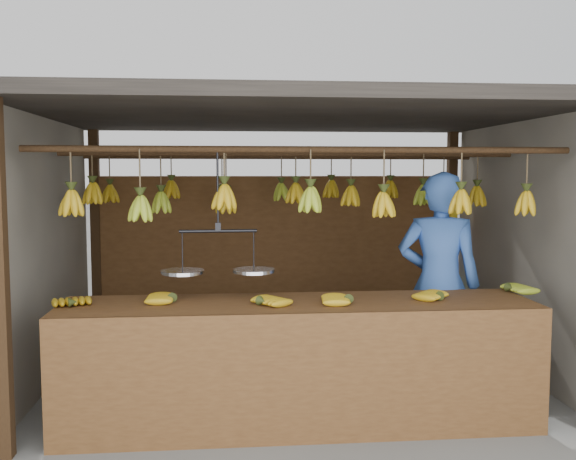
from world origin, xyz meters
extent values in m
plane|color=#5B5B57|center=(0.00, 0.00, 0.00)|extent=(80.00, 80.00, 0.00)
cube|color=black|center=(-2.00, 1.50, 1.15)|extent=(0.10, 0.10, 2.30)
cube|color=black|center=(2.00, 1.50, 1.15)|extent=(0.10, 0.10, 2.30)
cube|color=black|center=(0.00, 0.00, 2.35)|extent=(4.30, 3.30, 0.10)
cylinder|color=black|center=(0.00, -1.00, 2.00)|extent=(4.00, 0.05, 0.05)
cylinder|color=black|center=(0.00, 0.00, 2.00)|extent=(4.00, 0.05, 0.05)
cylinder|color=black|center=(0.00, 1.00, 2.00)|extent=(4.00, 0.05, 0.05)
cube|color=#563519|center=(0.00, 1.50, 0.90)|extent=(4.00, 0.06, 1.80)
cube|color=#563519|center=(-0.05, -1.10, 0.86)|extent=(3.42, 0.76, 0.08)
cube|color=#563519|center=(-0.05, -1.48, 0.45)|extent=(3.42, 0.04, 0.90)
cube|color=black|center=(-1.66, -1.43, 0.41)|extent=(0.07, 0.07, 0.82)
cube|color=black|center=(1.56, -1.43, 0.41)|extent=(0.07, 0.07, 0.82)
cube|color=black|center=(-1.66, -0.77, 0.41)|extent=(0.07, 0.07, 0.82)
cube|color=black|center=(1.56, -0.77, 0.41)|extent=(0.07, 0.07, 0.82)
ellipsoid|color=#B78C13|center=(-1.63, -1.16, 0.93)|extent=(0.24, 0.28, 0.06)
ellipsoid|color=#B78C13|center=(-0.96, -1.02, 0.93)|extent=(0.24, 0.18, 0.06)
ellipsoid|color=#B78C13|center=(-0.33, -1.24, 0.93)|extent=(0.30, 0.29, 0.06)
ellipsoid|color=#B78C13|center=(0.29, -1.19, 0.93)|extent=(0.26, 0.21, 0.06)
ellipsoid|color=#B78C13|center=(0.99, -1.15, 0.93)|extent=(0.30, 0.30, 0.06)
ellipsoid|color=#92A523|center=(1.62, -0.90, 0.93)|extent=(0.27, 0.22, 0.06)
ellipsoid|color=#B78C13|center=(-1.66, -1.00, 1.62)|extent=(0.16, 0.16, 0.28)
ellipsoid|color=#92A523|center=(-1.18, -1.03, 1.58)|extent=(0.16, 0.16, 0.28)
ellipsoid|color=#B78C13|center=(-0.58, -0.99, 1.66)|extent=(0.16, 0.16, 0.28)
ellipsoid|color=#92A523|center=(0.04, -1.04, 1.64)|extent=(0.16, 0.16, 0.28)
ellipsoid|color=#B78C13|center=(0.58, -1.03, 1.60)|extent=(0.16, 0.16, 0.28)
ellipsoid|color=#B78C13|center=(1.17, -1.01, 1.62)|extent=(0.16, 0.16, 0.28)
ellipsoid|color=#B78C13|center=(1.70, -0.97, 1.60)|extent=(0.16, 0.16, 0.28)
ellipsoid|color=#B78C13|center=(-1.71, -0.01, 1.66)|extent=(0.16, 0.16, 0.28)
ellipsoid|color=#92A523|center=(-1.13, -0.01, 1.58)|extent=(0.16, 0.16, 0.28)
ellipsoid|color=#B78C13|center=(-0.57, -0.02, 1.57)|extent=(0.16, 0.16, 0.28)
ellipsoid|color=#B78C13|center=(0.04, 0.02, 1.65)|extent=(0.16, 0.16, 0.28)
ellipsoid|color=#B78C13|center=(0.54, 0.02, 1.63)|extent=(0.16, 0.16, 0.28)
ellipsoid|color=#92A523|center=(1.18, -0.05, 1.64)|extent=(0.16, 0.16, 0.28)
ellipsoid|color=#B78C13|center=(1.70, 0.01, 1.62)|extent=(0.16, 0.16, 0.28)
ellipsoid|color=#B78C13|center=(-1.74, 0.96, 1.62)|extent=(0.16, 0.16, 0.28)
ellipsoid|color=#B78C13|center=(-1.13, 0.96, 1.66)|extent=(0.16, 0.16, 0.28)
ellipsoid|color=#B78C13|center=(-0.62, 0.98, 1.57)|extent=(0.16, 0.16, 0.28)
ellipsoid|color=#92A523|center=(-0.01, 0.95, 1.64)|extent=(0.16, 0.16, 0.28)
ellipsoid|color=#B78C13|center=(0.52, 1.00, 1.67)|extent=(0.16, 0.16, 0.28)
ellipsoid|color=#B78C13|center=(1.16, 1.01, 1.66)|extent=(0.16, 0.16, 0.28)
ellipsoid|color=#B78C13|center=(1.72, 0.97, 1.56)|extent=(0.16, 0.16, 0.28)
cylinder|color=black|center=(-0.63, -1.00, 1.71)|extent=(0.02, 0.02, 0.59)
cylinder|color=black|center=(-0.63, -1.00, 1.41)|extent=(0.56, 0.03, 0.02)
cylinder|color=silver|center=(-0.89, -1.00, 1.11)|extent=(0.30, 0.30, 0.02)
cylinder|color=silver|center=(-0.37, -1.00, 1.11)|extent=(0.30, 0.30, 0.02)
imported|color=#3359A5|center=(1.16, -0.60, 0.92)|extent=(0.78, 0.64, 1.84)
cube|color=yellow|center=(1.94, 1.35, 1.46)|extent=(0.08, 0.26, 0.34)
cube|color=red|center=(1.94, 1.35, 1.12)|extent=(0.08, 0.26, 0.34)
cube|color=#1426BF|center=(1.94, 1.35, 0.88)|extent=(0.08, 0.26, 0.34)
cube|color=#199926|center=(1.94, 1.35, 0.50)|extent=(0.08, 0.26, 0.34)
camera|label=1|loc=(-0.56, -5.65, 1.82)|focal=40.00mm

